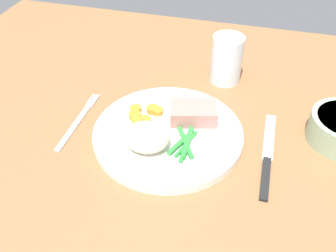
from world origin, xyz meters
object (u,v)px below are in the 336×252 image
at_px(dinner_plate, 168,134).
at_px(water_glass, 226,62).
at_px(meat_portion, 193,113).
at_px(knife, 267,156).
at_px(fork, 78,121).

distance_m(dinner_plate, water_glass, 0.22).
distance_m(meat_portion, water_glass, 0.17).
relative_size(meat_portion, knife, 0.40).
bearing_deg(fork, meat_portion, 13.35).
relative_size(fork, knife, 0.81).
bearing_deg(meat_portion, knife, -17.77).
relative_size(knife, water_glass, 2.05).
relative_size(dinner_plate, knife, 1.28).
height_order(dinner_plate, fork, dinner_plate).
height_order(dinner_plate, water_glass, water_glass).
distance_m(dinner_plate, knife, 0.17).
relative_size(dinner_plate, fork, 1.58).
relative_size(dinner_plate, meat_portion, 3.19).
bearing_deg(dinner_plate, meat_portion, 49.40).
bearing_deg(fork, dinner_plate, 2.27).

